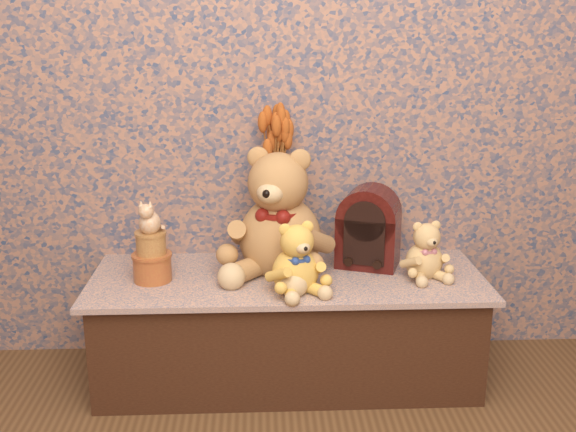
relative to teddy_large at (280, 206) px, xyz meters
name	(u,v)px	position (x,y,z in m)	size (l,w,h in m)	color
display_shelf	(287,327)	(0.02, -0.05, -0.45)	(1.42, 0.54, 0.41)	#3C537C
teddy_large	(280,206)	(0.00, 0.00, 0.00)	(0.39, 0.47, 0.50)	#A36D3F
teddy_medium	(295,254)	(0.05, -0.19, -0.12)	(0.21, 0.25, 0.26)	gold
teddy_small	(425,247)	(0.52, -0.08, -0.14)	(0.18, 0.21, 0.22)	tan
cathedral_radio	(369,226)	(0.33, 0.05, -0.10)	(0.22, 0.16, 0.31)	#360C09
ceramic_vase	(276,238)	(-0.01, 0.12, -0.16)	(0.11, 0.11, 0.18)	tan
dried_stalks	(276,163)	(-0.01, 0.12, 0.13)	(0.21, 0.21, 0.40)	#B1501C
biscuit_tin_lower	(152,268)	(-0.46, -0.08, -0.20)	(0.13, 0.13, 0.10)	#C28739
biscuit_tin_upper	(151,244)	(-0.46, -0.08, -0.11)	(0.10, 0.10, 0.08)	#DEB961
cat_figurine	(149,215)	(-0.46, -0.08, -0.01)	(0.09, 0.10, 0.12)	silver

